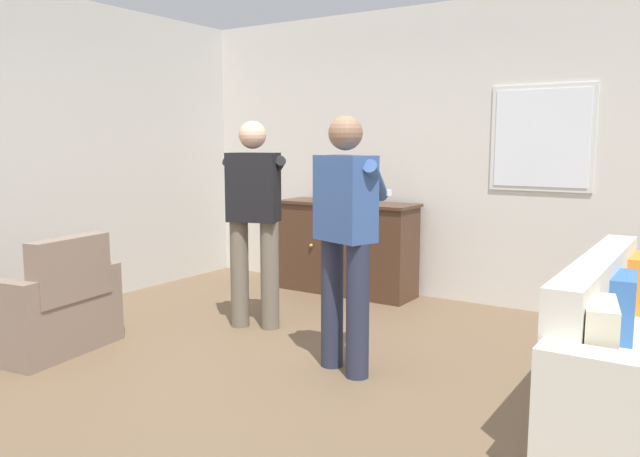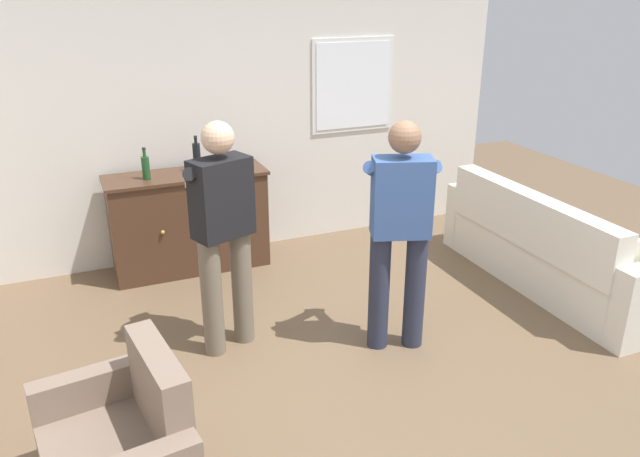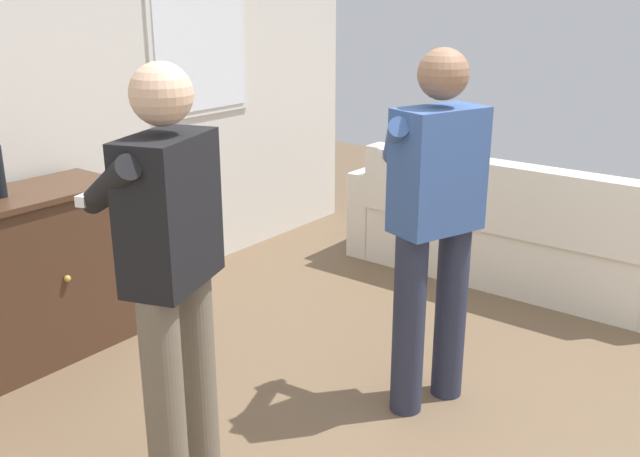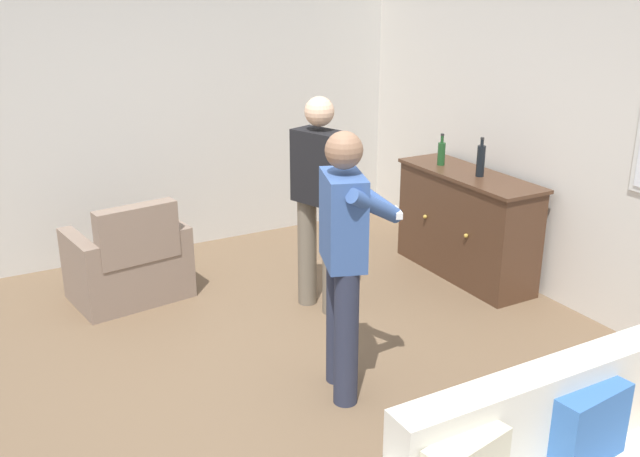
# 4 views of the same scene
# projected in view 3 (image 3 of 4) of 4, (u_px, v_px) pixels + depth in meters

# --- Properties ---
(wall_back_with_window) EXTENTS (5.20, 0.15, 2.80)m
(wall_back_with_window) POSITION_uv_depth(u_px,v_px,m) (61.00, 82.00, 4.08)
(wall_back_with_window) COLOR silver
(wall_back_with_window) RESTS_ON ground
(couch) EXTENTS (0.57, 2.27, 0.87)m
(couch) POSITION_uv_depth(u_px,v_px,m) (503.00, 234.00, 4.80)
(couch) COLOR silver
(couch) RESTS_ON ground
(person_standing_left) EXTENTS (0.53, 0.52, 1.68)m
(person_standing_left) POSITION_uv_depth(u_px,v_px,m) (171.00, 268.00, 2.61)
(person_standing_left) COLOR #6B6051
(person_standing_left) RESTS_ON ground
(person_standing_right) EXTENTS (0.53, 0.52, 1.68)m
(person_standing_right) POSITION_uv_depth(u_px,v_px,m) (434.00, 217.00, 3.20)
(person_standing_right) COLOR #282D42
(person_standing_right) RESTS_ON ground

